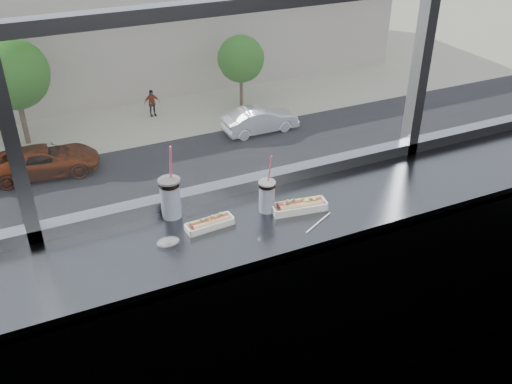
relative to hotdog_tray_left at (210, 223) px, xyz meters
name	(u,v)px	position (x,y,z in m)	size (l,w,h in m)	color
wall_back_lower	(246,275)	(0.28, 0.24, -0.57)	(6.00, 6.00, 0.00)	black
counter	(269,222)	(0.28, -0.04, -0.05)	(6.00, 0.55, 0.06)	#515356
counter_fascia	(291,340)	(0.28, -0.29, -0.57)	(6.00, 0.04, 1.04)	#515356
hotdog_tray_left	(210,223)	(0.00, 0.00, 0.00)	(0.23, 0.09, 0.05)	white
hotdog_tray_right	(299,206)	(0.43, -0.05, 0.00)	(0.27, 0.12, 0.06)	white
soda_cup_left	(170,196)	(-0.13, 0.16, 0.09)	(0.10, 0.10, 0.37)	white
soda_cup_right	(267,195)	(0.29, 0.02, 0.06)	(0.08, 0.08, 0.30)	white
loose_straw	(318,223)	(0.46, -0.18, -0.02)	(0.01, 0.01, 0.20)	white
wrapper	(168,242)	(-0.21, -0.05, -0.01)	(0.10, 0.07, 0.02)	silver
plaza_ground	(12,60)	(0.28, 43.74, -12.12)	(120.00, 120.00, 0.00)	#A49E83
street_asphalt	(60,215)	(0.28, 20.24, -12.09)	(80.00, 10.00, 0.06)	black
far_sidewalk	(37,142)	(0.28, 28.24, -12.10)	(80.00, 6.00, 0.04)	#A49E83
far_building	(6,24)	(0.28, 38.24, -8.12)	(50.00, 14.00, 8.00)	#AA9F8F
car_near_c	(69,247)	(0.17, 16.24, -11.09)	(5.84, 2.43, 1.95)	maroon
car_far_b	(44,156)	(0.32, 24.24, -11.12)	(5.63, 2.35, 1.88)	#5C1A03
car_far_c	(260,116)	(11.74, 24.24, -11.13)	(5.59, 2.33, 1.86)	white
car_near_e	(382,168)	(14.13, 16.24, -11.00)	(6.34, 2.64, 2.11)	#263996
pedestrian_c	(151,100)	(6.94, 28.96, -11.12)	(0.86, 0.64, 1.93)	#66605B
tree_center	(13,74)	(-0.17, 28.24, -8.24)	(3.66, 3.66, 5.72)	#47382B
tree_right	(241,59)	(12.36, 28.24, -9.16)	(2.80, 2.80, 4.37)	#47382B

